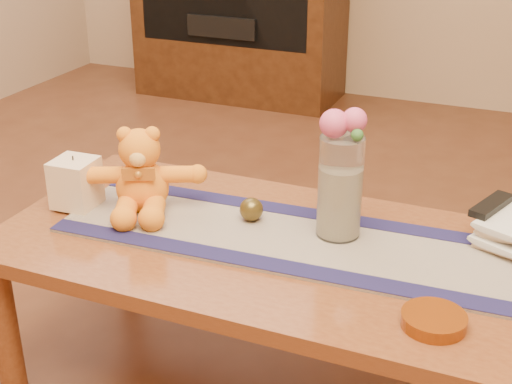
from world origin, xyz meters
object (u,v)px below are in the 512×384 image
at_px(teddy_bear, 141,170).
at_px(amber_dish, 434,320).
at_px(book_bottom, 489,230).
at_px(tv_remote, 492,205).
at_px(pillar_candle, 76,183).
at_px(bronze_ball, 251,209).
at_px(glass_vase, 340,187).

xyz_separation_m(teddy_bear, amber_dish, (0.83, -0.24, -0.10)).
bearing_deg(amber_dish, book_bottom, 82.80).
bearing_deg(tv_remote, amber_dish, -77.22).
bearing_deg(teddy_bear, pillar_candle, 173.36).
xyz_separation_m(teddy_bear, book_bottom, (0.88, 0.22, -0.11)).
height_order(pillar_candle, bronze_ball, pillar_candle).
distance_m(teddy_bear, pillar_candle, 0.19).
relative_size(teddy_bear, book_bottom, 1.45).
relative_size(pillar_candle, glass_vase, 0.51).
height_order(tv_remote, amber_dish, tv_remote).
distance_m(teddy_bear, bronze_ball, 0.31).
bearing_deg(teddy_bear, book_bottom, -10.34).
bearing_deg(tv_remote, bronze_ball, -144.08).
bearing_deg(glass_vase, pillar_candle, -171.07).
bearing_deg(bronze_ball, pillar_candle, -168.36).
bearing_deg(tv_remote, pillar_candle, -146.12).
xyz_separation_m(bronze_ball, book_bottom, (0.58, 0.18, -0.03)).
bearing_deg(pillar_candle, teddy_bear, 17.70).
xyz_separation_m(glass_vase, book_bottom, (0.35, 0.17, -0.13)).
height_order(teddy_bear, glass_vase, glass_vase).
xyz_separation_m(pillar_candle, amber_dish, (1.00, -0.18, -0.06)).
xyz_separation_m(teddy_bear, pillar_candle, (-0.18, -0.06, -0.04)).
height_order(pillar_candle, tv_remote, pillar_candle).
relative_size(glass_vase, bronze_ball, 4.17).
bearing_deg(bronze_ball, book_bottom, 16.98).
xyz_separation_m(teddy_bear, bronze_ball, (0.30, 0.04, -0.08)).
height_order(bronze_ball, tv_remote, tv_remote).
distance_m(book_bottom, tv_remote, 0.08).
bearing_deg(tv_remote, book_bottom, 90.00).
bearing_deg(bronze_ball, amber_dish, -28.23).
bearing_deg(glass_vase, teddy_bear, -174.08).
xyz_separation_m(glass_vase, bronze_ball, (-0.23, -0.01, -0.10)).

